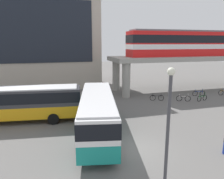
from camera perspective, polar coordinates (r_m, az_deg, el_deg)
ground_plane at (r=24.35m, az=-2.93°, el=-4.85°), size 120.00×120.00×0.00m
station_building at (r=39.02m, az=-27.36°, el=12.22°), size 30.10×10.53×16.06m
elevated_platform at (r=36.05m, az=20.97°, el=7.13°), size 26.43×6.19×5.21m
train at (r=36.27m, az=22.01°, el=11.44°), size 22.76×2.96×3.84m
bus_main at (r=17.08m, az=-3.91°, el=-5.39°), size 4.71×11.33×3.22m
bus_secondary at (r=21.38m, az=-23.47°, el=-2.77°), size 11.27×3.91×3.22m
bicycle_green at (r=29.36m, az=22.92°, el=-2.12°), size 1.76×0.47×1.04m
bicycle_orange at (r=33.91m, az=27.81°, el=-0.74°), size 1.76×0.44×1.04m
bicycle_black at (r=27.78m, az=11.90°, el=-2.17°), size 1.72×0.61×1.04m
bicycle_silver at (r=28.35m, az=18.54°, el=-2.26°), size 1.67×0.75×1.04m
bicycle_blue at (r=31.97m, az=22.14°, el=-0.93°), size 1.77×0.39×1.04m
pedestrian_near_building at (r=25.13m, az=-1.30°, el=-2.53°), size 0.43×0.48×1.59m
lamp_post at (r=10.20m, az=14.79°, el=-8.41°), size 0.36×0.36×6.14m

